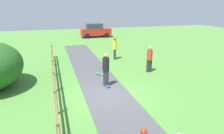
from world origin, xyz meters
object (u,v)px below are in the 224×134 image
skateboard_loose (100,74)px  bystander_red (150,58)px  bystander_yellow (115,47)px  skater_riding (106,68)px  parked_car_red (95,30)px

skateboard_loose → bystander_red: (3.46, -0.26, 0.92)m
skateboard_loose → bystander_yellow: bearing=59.4°
skater_riding → parked_car_red: bearing=79.9°
skateboard_loose → bystander_yellow: bystander_yellow is taller
skateboard_loose → parked_car_red: size_ratio=0.18×
bystander_red → skateboard_loose: bearing=175.7°
bystander_yellow → bystander_red: 4.17m
parked_car_red → skater_riding: bearing=-100.1°
bystander_yellow → bystander_red: bystander_yellow is taller
bystander_yellow → bystander_red: bearing=-72.4°
skater_riding → bystander_red: (3.55, 1.72, -0.10)m
bystander_yellow → skateboard_loose: bearing=-120.6°
bystander_red → parked_car_red: (-0.31, 16.42, -0.05)m
skateboard_loose → bystander_yellow: size_ratio=0.41×
skater_riding → skateboard_loose: bearing=87.4°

